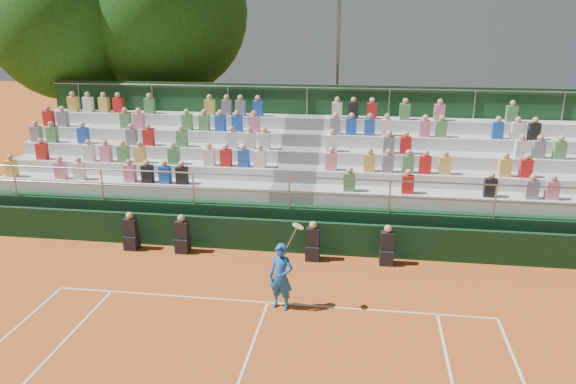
# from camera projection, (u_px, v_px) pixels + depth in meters

# --- Properties ---
(ground) EXTENTS (90.00, 90.00, 0.00)m
(ground) POSITION_uv_depth(u_px,v_px,m) (268.00, 303.00, 13.94)
(ground) COLOR #BF581F
(ground) RESTS_ON ground
(courtside_wall) EXTENTS (20.00, 0.15, 1.00)m
(courtside_wall) POSITION_uv_depth(u_px,v_px,m) (287.00, 236.00, 16.81)
(courtside_wall) COLOR black
(courtside_wall) RESTS_ON ground
(line_officials) EXTENTS (8.07, 0.40, 1.19)m
(line_officials) POSITION_uv_depth(u_px,v_px,m) (251.00, 241.00, 16.53)
(line_officials) COLOR black
(line_officials) RESTS_ON ground
(grandstand) EXTENTS (20.00, 5.20, 4.40)m
(grandstand) POSITION_uv_depth(u_px,v_px,m) (299.00, 187.00, 19.69)
(grandstand) COLOR black
(grandstand) RESTS_ON ground
(tennis_player) EXTENTS (0.88, 0.55, 2.22)m
(tennis_player) POSITION_uv_depth(u_px,v_px,m) (281.00, 277.00, 13.45)
(tennis_player) COLOR #1757AD
(tennis_player) RESTS_ON ground
(tree_west) EXTENTS (7.16, 7.16, 10.36)m
(tree_west) POSITION_uv_depth(u_px,v_px,m) (70.00, 17.00, 24.07)
(tree_west) COLOR #341F13
(tree_west) RESTS_ON ground
(tree_east) EXTENTS (7.29, 7.29, 10.61)m
(tree_east) POSITION_uv_depth(u_px,v_px,m) (163.00, 13.00, 24.30)
(tree_east) COLOR #341F13
(tree_east) RESTS_ON ground
(floodlight_mast) EXTENTS (0.60, 0.25, 9.06)m
(floodlight_mast) POSITION_uv_depth(u_px,v_px,m) (338.00, 55.00, 24.21)
(floodlight_mast) COLOR gray
(floodlight_mast) RESTS_ON ground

